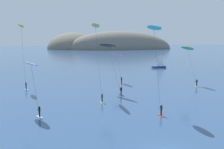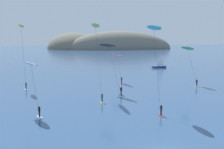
% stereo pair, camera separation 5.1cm
% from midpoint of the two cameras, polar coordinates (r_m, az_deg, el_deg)
% --- Properties ---
extents(headland_island, '(103.11, 52.64, 30.11)m').
position_cam_midpoint_polar(headland_island, '(237.35, -2.24, 5.19)').
color(headland_island, slate).
rests_on(headland_island, ground).
extents(sailboat_near, '(5.97, 2.14, 5.70)m').
position_cam_midpoint_polar(sailboat_near, '(99.44, 9.43, 1.68)').
color(sailboat_near, navy).
rests_on(sailboat_near, ground).
extents(kitesurfer_black, '(3.96, 7.62, 9.72)m').
position_cam_midpoint_polar(kitesurfer_black, '(55.56, -0.66, 5.11)').
color(kitesurfer_black, '#2D2D33').
rests_on(kitesurfer_black, ground).
extents(kitesurfer_blue, '(3.08, 6.05, 7.48)m').
position_cam_midpoint_polar(kitesurfer_blue, '(41.87, -15.98, 1.17)').
color(kitesurfer_blue, silver).
rests_on(kitesurfer_blue, ground).
extents(kitesurfer_cyan, '(1.71, 6.10, 12.83)m').
position_cam_midpoint_polar(kitesurfer_cyan, '(41.67, 8.68, 7.93)').
color(kitesurfer_cyan, red).
rests_on(kitesurfer_cyan, ground).
extents(kitesurfer_green, '(2.04, 7.22, 8.84)m').
position_cam_midpoint_polar(kitesurfer_green, '(67.25, 15.25, 4.62)').
color(kitesurfer_green, yellow).
rests_on(kitesurfer_green, ground).
extents(kitesurfer_lime, '(1.32, 9.91, 13.55)m').
position_cam_midpoint_polar(kitesurfer_lime, '(51.65, -3.28, 8.88)').
color(kitesurfer_lime, yellow).
rests_on(kitesurfer_lime, ground).
extents(kitesurfer_pink, '(2.17, 6.45, 6.93)m').
position_cam_midpoint_polar(kitesurfer_pink, '(67.70, 1.08, 3.46)').
color(kitesurfer_pink, red).
rests_on(kitesurfer_pink, ground).
extents(kitesurfer_yellow, '(2.45, 6.36, 13.71)m').
position_cam_midpoint_polar(kitesurfer_yellow, '(63.46, -17.86, 8.16)').
color(kitesurfer_yellow, silver).
rests_on(kitesurfer_yellow, ground).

